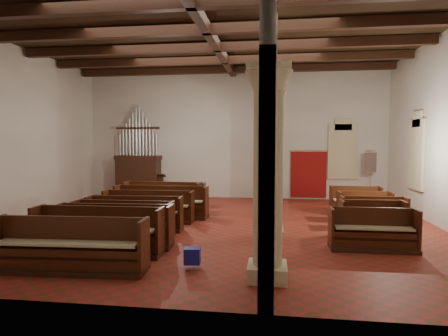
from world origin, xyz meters
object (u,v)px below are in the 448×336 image
at_px(lectern, 161,188).
at_px(processional_banner, 370,185).
at_px(pipe_organ, 138,169).
at_px(nave_pew_0, 69,254).
at_px(aisle_pew_0, 373,236).

relative_size(lectern, processional_banner, 0.49).
distance_m(pipe_organ, lectern, 1.41).
xyz_separation_m(processional_banner, nave_pew_0, (-8.23, -9.54, -0.43)).
height_order(lectern, processional_banner, processional_banner).
bearing_deg(processional_banner, lectern, 155.30).
relative_size(pipe_organ, aisle_pew_0, 2.13).
distance_m(nave_pew_0, aisle_pew_0, 7.00).
bearing_deg(nave_pew_0, aisle_pew_0, 17.34).
relative_size(pipe_organ, processional_banner, 1.85).
height_order(processional_banner, aisle_pew_0, processional_banner).
relative_size(pipe_organ, lectern, 3.78).
xyz_separation_m(pipe_organ, nave_pew_0, (2.26, -10.08, -1.01)).
height_order(processional_banner, nave_pew_0, processional_banner).
bearing_deg(lectern, processional_banner, -3.49).
bearing_deg(processional_banner, pipe_organ, 155.48).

